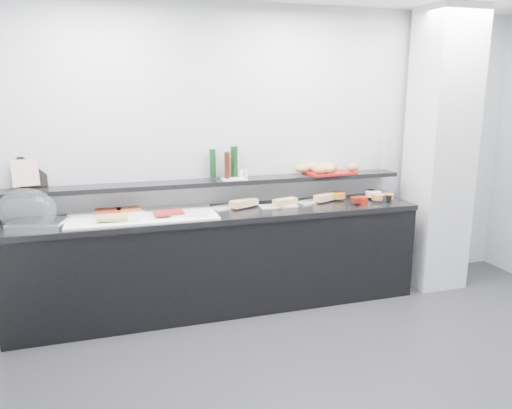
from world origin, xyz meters
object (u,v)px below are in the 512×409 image
object	(u,v)px
bread_tray	(329,173)
carafe	(384,156)
sandwich_plate_mid	(278,206)
cloche_base	(38,223)
condiment_tray	(234,179)
framed_print	(33,172)

from	to	relation	value
bread_tray	carafe	xyz separation A→B (m)	(0.60, 0.00, 0.14)
sandwich_plate_mid	carafe	size ratio (longest dim) A/B	1.14
cloche_base	condiment_tray	world-z (taller)	condiment_tray
sandwich_plate_mid	condiment_tray	xyz separation A→B (m)	(-0.38, 0.13, 0.25)
cloche_base	carafe	xyz separation A→B (m)	(3.21, 0.21, 0.38)
cloche_base	sandwich_plate_mid	size ratio (longest dim) A/B	1.21
sandwich_plate_mid	condiment_tray	size ratio (longest dim) A/B	1.51
condiment_tray	carafe	xyz separation A→B (m)	(1.56, 0.06, 0.14)
framed_print	bread_tray	xyz separation A→B (m)	(2.65, -0.10, -0.12)
condiment_tray	carafe	world-z (taller)	carafe
carafe	sandwich_plate_mid	bearing A→B (deg)	-171.05
bread_tray	carafe	bearing A→B (deg)	-5.20
sandwich_plate_mid	framed_print	xyz separation A→B (m)	(-2.07, 0.28, 0.37)
framed_print	bread_tray	size ratio (longest dim) A/B	0.57
cloche_base	sandwich_plate_mid	xyz separation A→B (m)	(2.03, 0.02, -0.01)
condiment_tray	carafe	bearing A→B (deg)	5.58
sandwich_plate_mid	framed_print	size ratio (longest dim) A/B	1.32
framed_print	carafe	world-z (taller)	carafe
bread_tray	condiment_tray	bearing A→B (deg)	177.74
carafe	cloche_base	bearing A→B (deg)	-176.23
cloche_base	carafe	bearing A→B (deg)	19.86
cloche_base	framed_print	distance (m)	0.48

